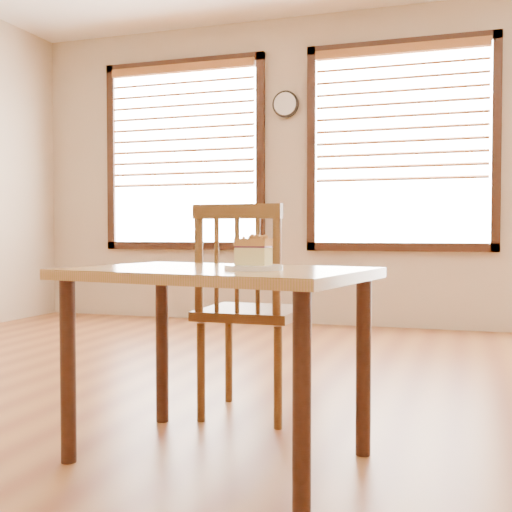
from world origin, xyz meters
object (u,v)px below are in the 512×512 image
at_px(cafe_table_main, 218,296).
at_px(cafe_chair_main, 249,309).
at_px(cake_slice, 253,250).
at_px(wall_clock, 285,104).
at_px(plate, 254,268).

height_order(cafe_table_main, cafe_chair_main, cafe_chair_main).
bearing_deg(cafe_chair_main, cake_slice, 110.00).
distance_m(wall_clock, plate, 4.16).
bearing_deg(wall_clock, plate, -76.24).
distance_m(cafe_table_main, cafe_chair_main, 0.60).
bearing_deg(plate, cake_slice, 160.49).
height_order(wall_clock, cafe_chair_main, wall_clock).
bearing_deg(cake_slice, cafe_table_main, 163.60).
height_order(wall_clock, cake_slice, wall_clock).
bearing_deg(cafe_chair_main, plate, 110.10).
height_order(cafe_table_main, cake_slice, cake_slice).
height_order(cafe_table_main, plate, plate).
bearing_deg(cake_slice, plate, -17.40).
xyz_separation_m(wall_clock, plate, (0.93, -3.81, -1.39)).
bearing_deg(plate, cafe_chair_main, 110.33).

